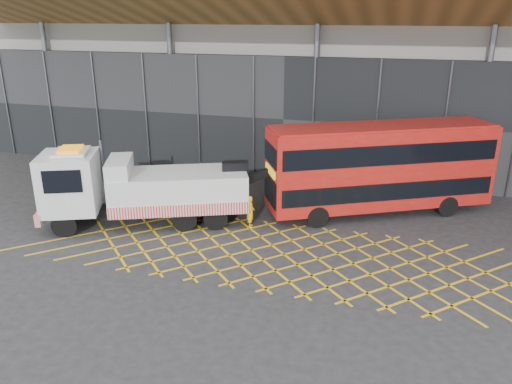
% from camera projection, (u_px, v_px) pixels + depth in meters
% --- Properties ---
extents(ground_plane, '(120.00, 120.00, 0.00)m').
position_uv_depth(ground_plane, '(189.00, 242.00, 24.51)').
color(ground_plane, '#252527').
extents(road_markings, '(26.36, 7.16, 0.01)m').
position_uv_depth(road_markings, '(284.00, 254.00, 23.24)').
color(road_markings, yellow).
rests_on(road_markings, ground_plane).
extents(construction_building, '(55.00, 23.97, 18.00)m').
position_uv_depth(construction_building, '(305.00, 36.00, 37.56)').
color(construction_building, gray).
rests_on(construction_building, ground_plane).
extents(recovery_truck, '(12.08, 6.86, 4.34)m').
position_uv_depth(recovery_truck, '(139.00, 188.00, 26.00)').
color(recovery_truck, black).
rests_on(recovery_truck, ground_plane).
extents(bus_towed, '(12.18, 8.28, 5.01)m').
position_uv_depth(bus_towed, '(380.00, 165.00, 27.20)').
color(bus_towed, '#AD140F').
rests_on(bus_towed, ground_plane).
extents(worker, '(0.60, 0.73, 1.72)m').
position_uv_depth(worker, '(250.00, 212.00, 25.97)').
color(worker, yellow).
rests_on(worker, ground_plane).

